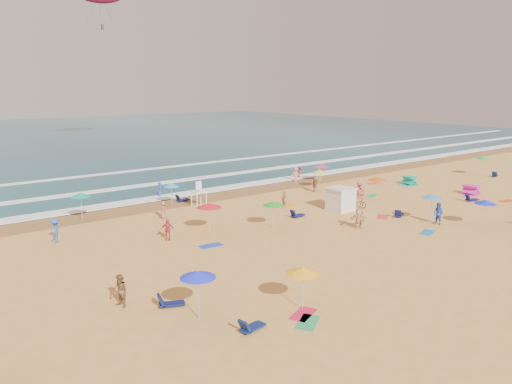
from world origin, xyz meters
TOP-DOWN VIEW (x-y plane):
  - ground at (0.00, 0.00)m, footprint 220.00×220.00m
  - ocean at (0.00, 84.00)m, footprint 220.00×140.00m
  - wet_sand at (0.00, 12.50)m, footprint 220.00×220.00m
  - surf_foam at (0.00, 21.32)m, footprint 200.00×18.70m
  - cabana at (6.93, 0.38)m, footprint 2.00×2.00m
  - cabana_roof at (6.93, 0.38)m, footprint 2.20×2.20m
  - bicycle at (8.83, 0.08)m, footprint 1.48×1.84m
  - lifeguard_stand at (-2.67, 9.44)m, footprint 1.20×1.20m
  - beach_umbrellas at (-1.50, 0.96)m, footprint 62.45×25.93m
  - loungers at (6.36, -3.65)m, footprint 51.85×26.06m
  - towels at (5.46, -3.13)m, footprint 35.55×22.10m
  - popup_tents at (22.56, 0.19)m, footprint 2.79×8.97m
  - beachgoers at (-1.54, 3.73)m, footprint 44.39×24.88m

SIDE VIEW (x-z plane):
  - ground at x=0.00m, z-range 0.00..0.00m
  - ocean at x=0.00m, z-range -0.09..0.09m
  - wet_sand at x=0.00m, z-range 0.01..0.01m
  - towels at x=5.46m, z-range 0.00..0.03m
  - surf_foam at x=0.00m, z-range 0.08..0.12m
  - loungers at x=6.36m, z-range 0.00..0.34m
  - bicycle at x=8.83m, z-range 0.00..0.93m
  - popup_tents at x=22.56m, z-range 0.00..1.20m
  - beachgoers at x=-1.54m, z-range -0.24..1.87m
  - cabana at x=6.93m, z-range 0.00..2.00m
  - lifeguard_stand at x=-2.67m, z-range 0.00..2.10m
  - cabana_roof at x=6.93m, z-range 2.00..2.12m
  - beach_umbrellas at x=-1.50m, z-range 1.79..2.54m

